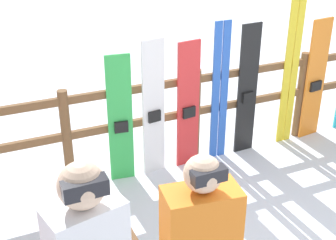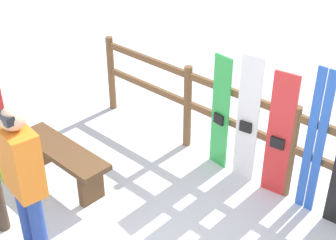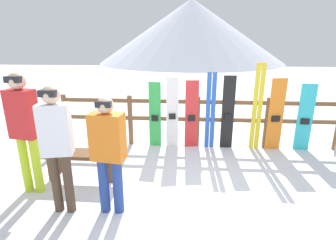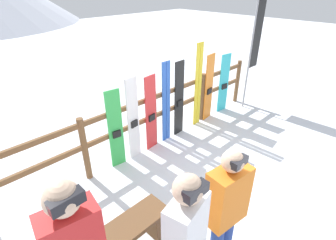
{
  "view_description": "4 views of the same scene",
  "coord_description": "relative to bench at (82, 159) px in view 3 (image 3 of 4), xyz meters",
  "views": [
    {
      "loc": [
        -2.2,
        -2.12,
        2.77
      ],
      "look_at": [
        -0.67,
        1.31,
        0.95
      ],
      "focal_mm": 50.0,
      "sensor_mm": 36.0,
      "label": 1
    },
    {
      "loc": [
        1.87,
        -1.79,
        3.29
      ],
      "look_at": [
        -0.86,
        1.08,
        1.0
      ],
      "focal_mm": 50.0,
      "sensor_mm": 36.0,
      "label": 2
    },
    {
      "loc": [
        -0.22,
        -3.29,
        2.22
      ],
      "look_at": [
        -0.54,
        0.95,
        0.91
      ],
      "focal_mm": 28.0,
      "sensor_mm": 36.0,
      "label": 3
    },
    {
      "loc": [
        -2.89,
        -1.23,
        2.86
      ],
      "look_at": [
        -0.39,
        1.28,
        0.96
      ],
      "focal_mm": 28.0,
      "sensor_mm": 36.0,
      "label": 4
    }
  ],
  "objects": [
    {
      "name": "snowboard_green",
      "position": [
        1.03,
        1.48,
        0.36
      ],
      "size": [
        0.26,
        0.08,
        1.39
      ],
      "color": "green",
      "rests_on": "ground"
    },
    {
      "name": "fence",
      "position": [
        1.93,
        1.54,
        0.32
      ],
      "size": [
        5.87,
        0.1,
        1.09
      ],
      "color": "brown",
      "rests_on": "ground"
    },
    {
      "name": "person_white",
      "position": [
        0.09,
        -0.88,
        0.68
      ],
      "size": [
        0.41,
        0.28,
        1.71
      ],
      "color": "#4C3828",
      "rests_on": "ground"
    },
    {
      "name": "snowboard_black_stripe",
      "position": [
        2.55,
        1.48,
        0.43
      ],
      "size": [
        0.25,
        0.06,
        1.54
      ],
      "color": "black",
      "rests_on": "ground"
    },
    {
      "name": "person_orange",
      "position": [
        0.73,
        -0.84,
        0.57
      ],
      "size": [
        0.44,
        0.28,
        1.57
      ],
      "color": "navy",
      "rests_on": "ground"
    },
    {
      "name": "snowboard_red",
      "position": [
        1.8,
        1.48,
        0.38
      ],
      "size": [
        0.27,
        0.08,
        1.43
      ],
      "color": "red",
      "rests_on": "ground"
    },
    {
      "name": "ski_pair_yellow",
      "position": [
        3.13,
        1.48,
        0.56
      ],
      "size": [
        0.19,
        0.02,
        1.79
      ],
      "color": "yellow",
      "rests_on": "ground"
    },
    {
      "name": "mountain_backdrop",
      "position": [
        1.93,
        23.54,
        2.66
      ],
      "size": [
        18.0,
        18.0,
        6.0
      ],
      "color": "silver",
      "rests_on": "ground"
    },
    {
      "name": "ski_pair_blue",
      "position": [
        2.19,
        1.48,
        0.46
      ],
      "size": [
        0.19,
        0.02,
        1.6
      ],
      "color": "blue",
      "rests_on": "ground"
    },
    {
      "name": "person_red",
      "position": [
        -0.59,
        -0.45,
        0.74
      ],
      "size": [
        0.42,
        0.28,
        1.8
      ],
      "color": "#B7D826",
      "rests_on": "ground"
    },
    {
      "name": "snowboard_white",
      "position": [
        1.4,
        1.48,
        0.41
      ],
      "size": [
        0.26,
        0.08,
        1.5
      ],
      "color": "white",
      "rests_on": "ground"
    },
    {
      "name": "bench",
      "position": [
        0.0,
        0.0,
        0.0
      ],
      "size": [
        1.29,
        0.36,
        0.46
      ],
      "color": "brown",
      "rests_on": "ground"
    },
    {
      "name": "snowboard_orange",
      "position": [
        3.52,
        1.48,
        0.41
      ],
      "size": [
        0.31,
        0.08,
        1.49
      ],
      "color": "orange",
      "rests_on": "ground"
    },
    {
      "name": "snowboard_cyan",
      "position": [
        4.1,
        1.48,
        0.36
      ],
      "size": [
        0.3,
        0.08,
        1.39
      ],
      "color": "#2DBFCC",
      "rests_on": "ground"
    },
    {
      "name": "ground_plane",
      "position": [
        1.93,
        -0.51,
        -0.34
      ],
      "size": [
        40.0,
        40.0,
        0.0
      ],
      "primitive_type": "plane",
      "color": "white"
    }
  ]
}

